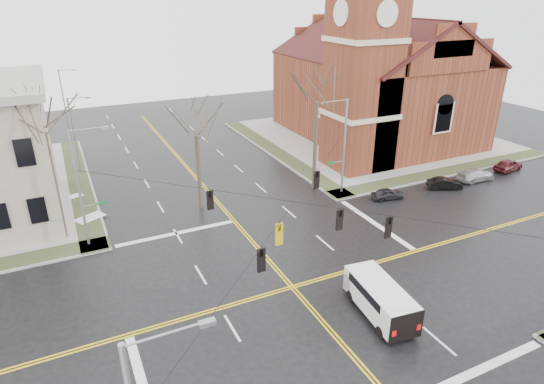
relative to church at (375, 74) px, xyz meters
name	(u,v)px	position (x,y,z in m)	size (l,w,h in m)	color
ground	(292,287)	(-24.76, -24.78, -8.43)	(120.00, 120.00, 0.00)	black
sidewalks	(292,286)	(-24.76, -24.78, -8.36)	(80.00, 80.00, 0.17)	gray
road_markings	(292,287)	(-24.76, -24.78, -8.43)	(100.00, 100.00, 0.01)	gold
church	(375,74)	(0.00, 0.00, 0.00)	(24.28, 27.48, 27.50)	#602919
signal_pole_ne	(343,144)	(-13.44, -13.28, -3.48)	(2.75, 0.22, 9.00)	gray
signal_pole_nw	(81,186)	(-36.09, -13.28, -3.48)	(2.75, 0.22, 9.00)	gray
span_wires	(294,202)	(-24.76, -24.78, -2.23)	(23.02, 23.02, 0.03)	black
traffic_signals	(299,217)	(-24.76, -25.45, -2.98)	(8.21, 8.26, 1.30)	black
streetlight_north_a	(75,133)	(-35.42, 3.22, -3.97)	(2.30, 0.20, 8.00)	gray
streetlight_north_b	(64,96)	(-35.42, 23.22, -3.97)	(2.30, 0.20, 8.00)	gray
cargo_van	(378,296)	(-21.38, -29.26, -7.22)	(2.71, 5.63, 2.06)	white
parked_car_a	(388,194)	(-10.15, -16.32, -7.91)	(1.24, 3.09, 1.05)	black
parked_car_b	(445,183)	(-3.52, -16.81, -7.88)	(1.17, 3.36, 1.11)	black
parked_car_c	(476,175)	(0.94, -16.56, -7.82)	(1.72, 4.24, 1.23)	#ABABAE
parked_car_d	(508,165)	(6.45, -16.03, -7.78)	(1.53, 3.81, 1.30)	#481418
tree_nw_far	(42,125)	(-37.81, -11.19, 0.72)	(4.00, 4.00, 12.67)	#332820
tree_nw_near	(196,130)	(-26.47, -10.54, -1.26)	(4.00, 4.00, 9.88)	#332820
tree_ne	(317,95)	(-15.27, -11.38, 0.82)	(4.00, 4.00, 12.81)	#332820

